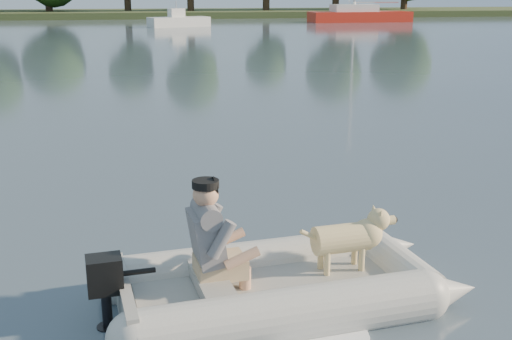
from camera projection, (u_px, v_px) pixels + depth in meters
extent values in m
plane|color=slate|center=(241.00, 324.00, 5.65)|extent=(160.00, 160.00, 0.00)
cube|color=#47512D|center=(153.00, 14.00, 64.37)|extent=(160.00, 12.00, 0.70)
cylinder|color=#332316|center=(49.00, 2.00, 61.83)|extent=(0.70, 0.70, 2.94)
cylinder|color=#332316|center=(266.00, 0.00, 64.30)|extent=(0.70, 0.70, 3.21)
cube|color=red|center=(360.00, 18.00, 54.48)|extent=(8.71, 2.99, 1.07)
cube|color=white|center=(354.00, 8.00, 54.14)|extent=(3.85, 2.12, 0.64)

